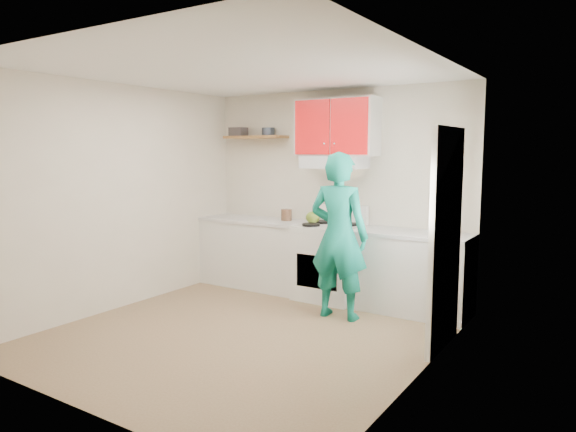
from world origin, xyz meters
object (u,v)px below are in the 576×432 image
Objects in this scene: stove at (329,262)px; crock at (286,216)px; kettle at (313,217)px; tin at (268,132)px; person at (339,236)px.

crock is at bearing 171.00° from stove.
kettle is 1.06× the size of crock.
tin is 1.01× the size of crock.
tin is 0.96× the size of kettle.
person is (1.15, -0.72, -0.07)m from crock.
stove is at bearing -57.35° from person.
tin reaches higher than crock.
person is at bearing -34.04° from kettle.
person is at bearing -54.07° from stove.
tin is at bearing 168.68° from stove.
tin is 2.08m from person.
kettle is 0.44m from crock.
person is (0.44, -0.60, 0.45)m from stove.
stove is 0.87m from person.
stove is 0.50× the size of person.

